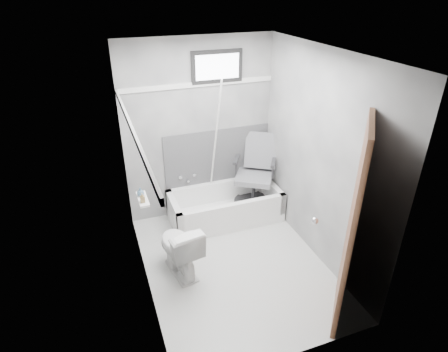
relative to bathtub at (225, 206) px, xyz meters
name	(u,v)px	position (x,y,z in m)	size (l,w,h in m)	color
floor	(234,264)	(-0.23, -0.93, -0.21)	(2.60, 2.60, 0.00)	white
ceiling	(238,53)	(-0.23, -0.93, 2.19)	(2.60, 2.60, 0.00)	silver
wall_back	(199,131)	(-0.23, 0.37, 0.99)	(2.00, 0.02, 2.40)	#5F5E63
wall_front	(300,250)	(-0.23, -2.23, 0.99)	(2.00, 0.02, 2.40)	#5F5E63
wall_left	(138,190)	(-1.23, -0.93, 0.99)	(0.02, 2.60, 2.40)	#5F5E63
wall_right	(319,159)	(0.77, -0.93, 0.99)	(0.02, 2.60, 2.40)	#5F5E63
bathtub	(225,206)	(0.00, 0.00, 0.00)	(1.50, 0.70, 0.42)	white
office_chair	(254,173)	(0.44, 0.05, 0.41)	(0.57, 0.57, 1.00)	slate
toilet	(179,248)	(-0.85, -0.82, 0.12)	(0.37, 0.66, 0.65)	white
door	(398,241)	(0.75, -2.21, 0.79)	(0.78, 0.78, 2.00)	#53371E
window	(217,67)	(0.02, 0.36, 1.81)	(0.66, 0.04, 0.40)	black
backerboard	(218,156)	(0.02, 0.36, 0.59)	(1.50, 0.02, 0.78)	#4C4C4F
trim_back	(198,84)	(-0.23, 0.36, 1.61)	(2.00, 0.02, 0.06)	white
trim_left	(132,129)	(-1.22, -0.93, 1.61)	(0.02, 2.60, 0.06)	white
pole	(215,147)	(-0.10, 0.13, 0.84)	(0.02, 0.02, 1.95)	white
shelf	(143,199)	(-1.16, -0.60, 0.69)	(0.10, 0.32, 0.03)	white
soap_bottle_a	(142,198)	(-1.17, -0.68, 0.76)	(0.05, 0.05, 0.10)	olive
soap_bottle_b	(140,192)	(-1.17, -0.54, 0.75)	(0.07, 0.07, 0.10)	#486984
faucet	(187,178)	(-0.43, 0.34, 0.34)	(0.26, 0.10, 0.16)	silver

